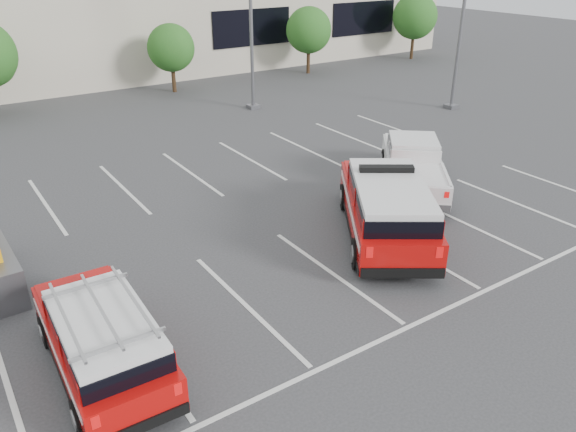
# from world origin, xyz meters

# --- Properties ---
(ground) EXTENTS (120.00, 120.00, 0.00)m
(ground) POSITION_xyz_m (0.00, 0.00, 0.00)
(ground) COLOR #333335
(ground) RESTS_ON ground
(stall_markings) EXTENTS (23.00, 15.00, 0.01)m
(stall_markings) POSITION_xyz_m (0.00, 4.50, 0.01)
(stall_markings) COLOR silver
(stall_markings) RESTS_ON ground
(convention_building) EXTENTS (60.00, 16.99, 13.20)m
(convention_building) POSITION_xyz_m (0.18, 31.86, 4.72)
(convention_building) COLOR beige
(convention_building) RESTS_ON ground
(tree_mid_right) EXTENTS (2.77, 2.77, 3.99)m
(tree_mid_right) POSITION_xyz_m (5.09, 22.05, 2.50)
(tree_mid_right) COLOR #3F2B19
(tree_mid_right) RESTS_ON ground
(tree_right) EXTENTS (3.07, 3.07, 4.42)m
(tree_right) POSITION_xyz_m (15.09, 22.05, 2.77)
(tree_right) COLOR #3F2B19
(tree_right) RESTS_ON ground
(tree_far_right) EXTENTS (3.37, 3.37, 4.85)m
(tree_far_right) POSITION_xyz_m (25.09, 22.05, 3.04)
(tree_far_right) COLOR #3F2B19
(tree_far_right) RESTS_ON ground
(light_pole_mid) EXTENTS (0.90, 0.60, 10.24)m
(light_pole_mid) POSITION_xyz_m (7.00, 16.00, 5.19)
(light_pole_mid) COLOR #59595E
(light_pole_mid) RESTS_ON ground
(light_pole_right) EXTENTS (0.90, 0.60, 10.24)m
(light_pole_right) POSITION_xyz_m (16.00, 10.00, 5.19)
(light_pole_right) COLOR #59595E
(light_pole_right) RESTS_ON ground
(fire_chief_suv) EXTENTS (5.18, 6.20, 2.12)m
(fire_chief_suv) POSITION_xyz_m (2.61, 0.81, 0.86)
(fire_chief_suv) COLOR #B10908
(fire_chief_suv) RESTS_ON ground
(white_pickup) EXTENTS (5.02, 5.49, 1.70)m
(white_pickup) POSITION_xyz_m (6.18, 3.23, 0.68)
(white_pickup) COLOR silver
(white_pickup) RESTS_ON ground
(ladder_suv) EXTENTS (1.94, 4.66, 1.82)m
(ladder_suv) POSITION_xyz_m (-6.28, -0.46, 0.73)
(ladder_suv) COLOR #B10908
(ladder_suv) RESTS_ON ground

